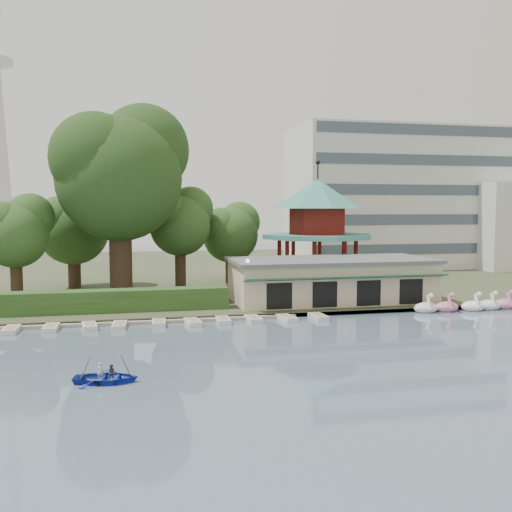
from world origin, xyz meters
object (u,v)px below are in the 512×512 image
object	(u,v)px
dock	(79,324)
big_tree	(121,169)
pavilion	(317,221)
rowboat_with_passengers	(106,373)
boathouse	(331,279)

from	to	relation	value
dock	big_tree	size ratio (longest dim) A/B	1.82
dock	big_tree	bearing A→B (deg)	73.96
pavilion	rowboat_with_passengers	bearing A→B (deg)	-125.54
rowboat_with_passengers	boathouse	bearing A→B (deg)	45.79
big_tree	rowboat_with_passengers	world-z (taller)	big_tree
boathouse	big_tree	world-z (taller)	big_tree
pavilion	boathouse	bearing A→B (deg)	-101.28
dock	big_tree	world-z (taller)	big_tree
dock	rowboat_with_passengers	world-z (taller)	rowboat_with_passengers
dock	boathouse	distance (m)	22.62
boathouse	rowboat_with_passengers	world-z (taller)	boathouse
big_tree	rowboat_with_passengers	bearing A→B (deg)	-91.29
big_tree	rowboat_with_passengers	size ratio (longest dim) A/B	3.65
boathouse	rowboat_with_passengers	bearing A→B (deg)	-134.21
dock	rowboat_with_passengers	distance (m)	15.42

